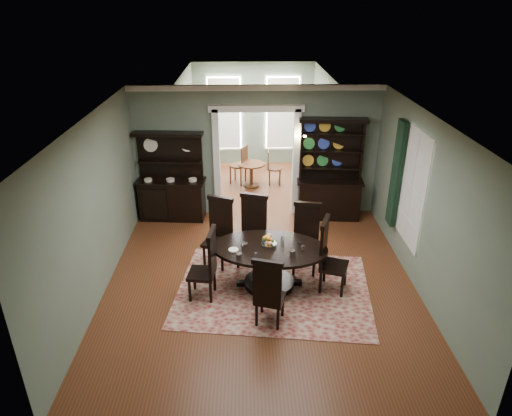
{
  "coord_description": "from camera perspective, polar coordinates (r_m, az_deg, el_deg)",
  "views": [
    {
      "loc": [
        -0.25,
        -6.83,
        4.75
      ],
      "look_at": [
        -0.07,
        0.6,
        1.24
      ],
      "focal_mm": 32.0,
      "sensor_mm": 36.0,
      "label": 1
    }
  ],
  "objects": [
    {
      "name": "room",
      "position": [
        7.58,
        0.61,
        0.52
      ],
      "size": [
        5.51,
        6.01,
        3.01
      ],
      "color": "brown",
      "rests_on": "ground"
    },
    {
      "name": "sideboard",
      "position": [
        10.55,
        -10.48,
        2.31
      ],
      "size": [
        1.57,
        0.65,
        2.02
      ],
      "rotation": [
        0.0,
        0.0,
        -0.07
      ],
      "color": "black",
      "rests_on": "floor"
    },
    {
      "name": "centerpiece",
      "position": [
        7.89,
        1.64,
        -4.33
      ],
      "size": [
        1.32,
        0.85,
        0.22
      ],
      "color": "white",
      "rests_on": "dining_table"
    },
    {
      "name": "rug",
      "position": [
        8.19,
        2.2,
        -10.13
      ],
      "size": [
        3.61,
        2.89,
        0.01
      ],
      "primitive_type": "cube",
      "rotation": [
        0.0,
        0.0,
        -0.12
      ],
      "color": "maroon",
      "rests_on": "floor"
    },
    {
      "name": "chair_end_left",
      "position": [
        7.69,
        -6.09,
        -6.84
      ],
      "size": [
        0.51,
        0.53,
        1.29
      ],
      "rotation": [
        0.0,
        0.0,
        1.44
      ],
      "color": "black",
      "rests_on": "rug"
    },
    {
      "name": "parlor_table",
      "position": [
        12.21,
        -0.59,
        4.58
      ],
      "size": [
        0.71,
        0.71,
        0.66
      ],
      "color": "#522B17",
      "rests_on": "parlor_floor"
    },
    {
      "name": "right_window",
      "position": [
        8.87,
        18.08,
        3.2
      ],
      "size": [
        0.15,
        1.47,
        2.12
      ],
      "color": "white",
      "rests_on": "wall_right"
    },
    {
      "name": "doorway_trim",
      "position": [
        10.32,
        0.05,
        7.62
      ],
      "size": [
        2.08,
        0.25,
        2.57
      ],
      "color": "silver",
      "rests_on": "floor"
    },
    {
      "name": "chair_near",
      "position": [
        7.04,
        1.56,
        -10.33
      ],
      "size": [
        0.56,
        0.55,
        1.24
      ],
      "rotation": [
        0.0,
        0.0,
        -0.29
      ],
      "color": "black",
      "rests_on": "rug"
    },
    {
      "name": "parlor_chair_left",
      "position": [
        12.4,
        -1.97,
        5.57
      ],
      "size": [
        0.5,
        0.5,
        1.06
      ],
      "rotation": [
        0.0,
        0.0,
        1.16
      ],
      "color": "#522B17",
      "rests_on": "parlor_floor"
    },
    {
      "name": "parlor_chair_right",
      "position": [
        12.36,
        2.05,
        5.22
      ],
      "size": [
        0.41,
        0.4,
        0.95
      ],
      "rotation": [
        0.0,
        0.0,
        -1.63
      ],
      "color": "#522B17",
      "rests_on": "parlor_floor"
    },
    {
      "name": "parlor",
      "position": [
        12.78,
        -0.24,
        10.64
      ],
      "size": [
        3.51,
        3.5,
        3.01
      ],
      "color": "brown",
      "rests_on": "ground"
    },
    {
      "name": "chair_far_left",
      "position": [
        8.65,
        -4.63,
        -2.69
      ],
      "size": [
        0.64,
        0.62,
        1.34
      ],
      "rotation": [
        0.0,
        0.0,
        2.75
      ],
      "color": "black",
      "rests_on": "rug"
    },
    {
      "name": "dining_table",
      "position": [
        8.0,
        1.7,
        -6.4
      ],
      "size": [
        2.15,
        2.08,
        0.79
      ],
      "rotation": [
        0.0,
        0.0,
        -0.13
      ],
      "color": "black",
      "rests_on": "rug"
    },
    {
      "name": "chair_far_right",
      "position": [
        8.49,
        6.26,
        -3.39
      ],
      "size": [
        0.57,
        0.55,
        1.33
      ],
      "rotation": [
        0.0,
        0.0,
        2.95
      ],
      "color": "black",
      "rests_on": "rug"
    },
    {
      "name": "welsh_dresser",
      "position": [
        10.52,
        9.16,
        3.13
      ],
      "size": [
        1.52,
        0.66,
        2.32
      ],
      "rotation": [
        0.0,
        0.0,
        -0.08
      ],
      "color": "black",
      "rests_on": "floor"
    },
    {
      "name": "chair_far_mid",
      "position": [
        8.62,
        -0.44,
        -2.51
      ],
      "size": [
        0.64,
        0.63,
        1.39
      ],
      "rotation": [
        0.0,
        0.0,
        2.82
      ],
      "color": "black",
      "rests_on": "rug"
    },
    {
      "name": "chair_end_right",
      "position": [
        7.94,
        9.04,
        -5.67
      ],
      "size": [
        0.61,
        0.63,
        1.35
      ],
      "rotation": [
        0.0,
        0.0,
        -1.92
      ],
      "color": "black",
      "rests_on": "rug"
    },
    {
      "name": "wall_sconce",
      "position": [
        10.16,
        5.5,
        8.83
      ],
      "size": [
        0.27,
        0.21,
        0.21
      ],
      "color": "#C08833",
      "rests_on": "back_wall_right"
    }
  ]
}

